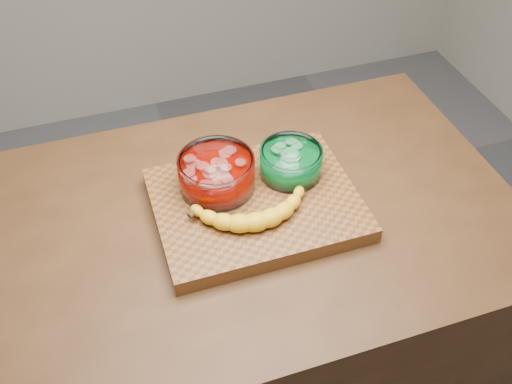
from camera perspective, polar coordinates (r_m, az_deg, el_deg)
name	(u,v)px	position (r m, az deg, el deg)	size (l,w,h in m)	color
counter	(256,320)	(1.65, 0.00, -12.66)	(1.20, 0.80, 0.90)	#472A15
cutting_board	(256,205)	(1.28, 0.00, -1.27)	(0.45, 0.35, 0.04)	brown
bowl_red	(217,174)	(1.27, -3.95, 1.84)	(0.17, 0.17, 0.08)	white
bowl_green	(291,162)	(1.31, 3.50, 3.01)	(0.14, 0.14, 0.07)	white
banana	(253,210)	(1.22, -0.33, -1.80)	(0.29, 0.14, 0.04)	yellow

